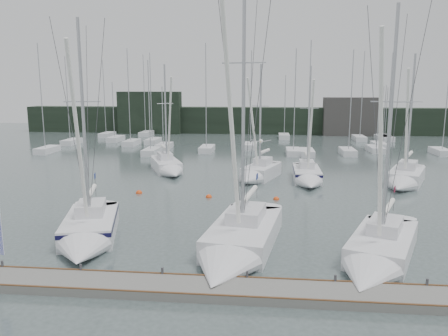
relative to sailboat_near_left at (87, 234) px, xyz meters
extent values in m
plane|color=#455452|center=(7.53, -0.32, -0.61)|extent=(160.00, 160.00, 0.00)
cube|color=slate|center=(7.53, -5.32, -0.41)|extent=(24.00, 2.00, 0.40)
cube|color=black|center=(7.53, 61.68, 1.89)|extent=(90.00, 4.00, 5.00)
cube|color=black|center=(-12.47, 59.68, 3.39)|extent=(12.00, 3.00, 8.00)
cube|color=#3E3B39|center=(25.53, 59.68, 2.89)|extent=(10.00, 3.00, 7.00)
cube|color=white|center=(30.26, 52.48, -0.26)|extent=(1.80, 4.50, 0.90)
cylinder|color=#A6A9AE|center=(30.26, 51.98, 6.98)|extent=(0.12, 0.12, 13.58)
cube|color=white|center=(33.54, 37.48, -0.26)|extent=(1.80, 4.50, 0.90)
cylinder|color=#A6A9AE|center=(33.54, 36.98, 6.25)|extent=(0.12, 0.12, 12.12)
cube|color=white|center=(29.69, 52.87, -0.26)|extent=(1.80, 4.50, 0.90)
cylinder|color=#A6A9AE|center=(29.69, 52.37, 4.41)|extent=(0.12, 0.12, 8.43)
cube|color=white|center=(26.89, 43.26, -0.26)|extent=(1.80, 4.50, 0.90)
cylinder|color=#A6A9AE|center=(26.89, 42.76, 4.31)|extent=(0.12, 0.12, 8.23)
cube|color=white|center=(7.85, 40.52, -0.26)|extent=(1.80, 4.50, 0.90)
cylinder|color=#A6A9AE|center=(7.85, 40.02, 6.80)|extent=(0.12, 0.12, 13.21)
cube|color=white|center=(-7.95, 44.64, -0.26)|extent=(1.80, 4.50, 0.90)
cylinder|color=#A6A9AE|center=(-7.95, 44.14, 6.84)|extent=(0.12, 0.12, 13.29)
cube|color=white|center=(-4.75, 38.89, -0.26)|extent=(1.80, 4.50, 0.90)
cylinder|color=#A6A9AE|center=(-4.75, 38.39, 4.28)|extent=(0.12, 0.12, 8.18)
cube|color=white|center=(-18.59, 52.76, -0.26)|extent=(1.80, 4.50, 0.90)
cylinder|color=#A6A9AE|center=(-18.59, 52.26, 6.51)|extent=(0.12, 0.12, 12.64)
cube|color=white|center=(-20.56, 42.52, -0.26)|extent=(1.80, 4.50, 0.90)
cylinder|color=#A6A9AE|center=(-20.56, 42.02, 6.55)|extent=(0.12, 0.12, 12.72)
cube|color=white|center=(25.71, 52.02, -0.26)|extent=(1.80, 4.50, 0.90)
cylinder|color=#A6A9AE|center=(25.71, 51.52, 7.11)|extent=(0.12, 0.12, 13.84)
cube|color=white|center=(-14.97, 47.00, -0.26)|extent=(1.80, 4.50, 0.90)
cylinder|color=#A6A9AE|center=(-14.97, 46.50, 4.65)|extent=(0.12, 0.12, 8.91)
cube|color=white|center=(21.07, 36.11, -0.26)|extent=(1.80, 4.50, 0.90)
cylinder|color=#A6A9AE|center=(21.07, 35.61, 6.64)|extent=(0.12, 0.12, 12.89)
cube|color=white|center=(13.75, 35.24, -0.26)|extent=(1.80, 4.50, 0.90)
cylinder|color=#A6A9AE|center=(13.75, 34.74, 6.68)|extent=(0.12, 0.12, 12.98)
cube|color=white|center=(30.17, 53.59, -0.26)|extent=(1.80, 4.50, 0.90)
cylinder|color=#A6A9AE|center=(30.17, 53.09, 4.22)|extent=(0.12, 0.12, 8.06)
cube|color=white|center=(1.87, 36.73, -0.26)|extent=(1.80, 4.50, 0.90)
cylinder|color=#A6A9AE|center=(1.87, 36.23, 7.14)|extent=(0.12, 0.12, 13.91)
cube|color=white|center=(-12.07, 55.33, -0.26)|extent=(1.80, 4.50, 0.90)
cylinder|color=#A6A9AE|center=(-12.07, 54.83, 7.08)|extent=(0.12, 0.12, 13.77)
cube|color=white|center=(-10.77, 42.40, -0.26)|extent=(1.80, 4.50, 0.90)
cylinder|color=#A6A9AE|center=(-10.77, 41.90, 7.10)|extent=(0.12, 0.12, 13.81)
cube|color=white|center=(25.33, 38.93, -0.26)|extent=(1.80, 4.50, 0.90)
cylinder|color=#A6A9AE|center=(25.33, 38.43, 7.07)|extent=(0.12, 0.12, 13.76)
cube|color=white|center=(-5.23, 33.66, -0.26)|extent=(1.80, 4.50, 0.90)
cylinder|color=#A6A9AE|center=(-5.23, 33.16, 5.98)|extent=(0.12, 0.12, 11.57)
cube|color=white|center=(15.55, 34.82, -0.26)|extent=(1.80, 4.50, 0.90)
cylinder|color=#A6A9AE|center=(15.55, 34.32, 7.18)|extent=(0.12, 0.12, 13.97)
cube|color=white|center=(13.16, 53.48, -0.26)|extent=(1.80, 4.50, 0.90)
cylinder|color=#A6A9AE|center=(13.16, 52.98, 5.25)|extent=(0.12, 0.12, 10.11)
cube|color=white|center=(-20.05, 33.73, -0.26)|extent=(1.80, 4.50, 0.90)
cylinder|color=#A6A9AE|center=(-20.05, 33.23, 7.12)|extent=(0.12, 0.12, 13.85)
cube|color=white|center=(-0.46, 1.64, -0.15)|extent=(4.52, 6.76, 1.54)
cone|color=white|center=(0.73, -2.62, -0.15)|extent=(3.57, 3.35, 2.97)
cube|color=silver|center=(-0.59, 2.13, 0.98)|extent=(2.24, 2.82, 0.72)
cylinder|color=#A6A9AE|center=(-0.34, 1.21, 6.45)|extent=(0.18, 0.18, 11.66)
cylinder|color=white|center=(-0.79, 2.83, 1.90)|extent=(1.09, 2.99, 0.29)
cube|color=#0F0E34|center=(-0.46, 1.64, 0.36)|extent=(4.54, 6.78, 0.26)
cube|color=navy|center=(-1.34, 4.82, 2.46)|extent=(0.17, 0.54, 0.37)
cube|color=white|center=(9.10, 1.10, -0.13)|extent=(4.54, 7.95, 1.61)
cone|color=white|center=(8.27, -4.21, -0.13)|extent=(3.88, 3.71, 3.43)
cube|color=silver|center=(9.18, 1.63, 1.05)|extent=(2.32, 3.26, 0.75)
cylinder|color=#A6A9AE|center=(9.01, 0.57, 8.21)|extent=(0.19, 0.19, 15.06)
cylinder|color=white|center=(9.32, 2.58, 2.02)|extent=(0.86, 3.68, 0.30)
cube|color=navy|center=(9.70, 5.03, 2.61)|extent=(0.11, 0.57, 0.39)
cube|color=white|center=(16.75, 0.21, -0.17)|extent=(5.26, 7.23, 1.47)
cone|color=white|center=(14.92, -4.15, -0.17)|extent=(3.80, 3.74, 2.93)
cube|color=silver|center=(16.94, 0.66, 0.91)|extent=(2.51, 3.06, 0.68)
cylinder|color=#A6A9AE|center=(16.57, -0.23, 6.52)|extent=(0.18, 0.18, 11.92)
cylinder|color=white|center=(17.26, 1.42, 1.79)|extent=(1.50, 3.08, 0.27)
cube|color=maroon|center=(18.10, 3.43, 2.32)|extent=(0.22, 0.49, 0.35)
cube|color=white|center=(-0.65, 22.69, -0.16)|extent=(4.59, 6.35, 1.49)
cone|color=white|center=(1.00, 18.85, -0.16)|extent=(3.27, 3.28, 2.48)
cube|color=silver|center=(-0.85, 23.14, 0.93)|extent=(2.18, 2.69, 0.69)
cylinder|color=#A6A9AE|center=(-0.48, 22.30, 5.65)|extent=(0.18, 0.18, 10.13)
cylinder|color=white|center=(-1.11, 23.76, 1.82)|extent=(1.39, 2.73, 0.28)
cube|color=white|center=(9.71, 19.74, -0.13)|extent=(4.06, 5.50, 1.59)
cone|color=white|center=(8.52, 16.42, -0.13)|extent=(3.10, 2.85, 2.54)
cube|color=silver|center=(9.89, 20.23, 1.03)|extent=(1.98, 2.33, 0.74)
cylinder|color=#A6A9AE|center=(9.59, 19.40, 5.59)|extent=(0.19, 0.19, 9.87)
cylinder|color=white|center=(10.05, 20.67, 1.98)|extent=(1.09, 2.37, 0.30)
cube|color=white|center=(14.23, 19.40, -0.17)|extent=(2.55, 5.73, 1.44)
cone|color=white|center=(14.19, 15.32, -0.17)|extent=(2.52, 2.47, 2.50)
cube|color=silver|center=(14.23, 19.88, 0.88)|extent=(1.40, 2.29, 0.67)
cylinder|color=#A6A9AE|center=(14.22, 18.99, 5.44)|extent=(0.17, 0.17, 9.79)
cylinder|color=white|center=(14.24, 20.54, 1.75)|extent=(0.29, 2.79, 0.27)
cube|color=#0F0E34|center=(14.23, 19.40, 0.31)|extent=(2.57, 5.75, 0.24)
cube|color=white|center=(23.49, 18.72, -0.12)|extent=(4.81, 6.34, 1.63)
cone|color=white|center=(21.83, 14.98, -0.12)|extent=(3.48, 3.35, 2.72)
cube|color=silver|center=(23.71, 19.22, 1.08)|extent=(2.29, 2.70, 0.76)
cylinder|color=#A6A9AE|center=(23.33, 18.35, 6.02)|extent=(0.20, 0.20, 10.64)
cylinder|color=white|center=(23.96, 19.77, 2.05)|extent=(1.41, 2.68, 0.30)
sphere|color=#E74814|center=(5.57, 11.55, -0.61)|extent=(0.51, 0.51, 0.51)
sphere|color=#E74814|center=(11.13, 11.40, -0.61)|extent=(0.49, 0.49, 0.49)
sphere|color=#E74814|center=(-0.61, 12.32, -0.61)|extent=(0.55, 0.55, 0.55)
ellipsoid|color=silver|center=(9.99, 0.38, 5.54)|extent=(0.26, 0.50, 0.22)
cube|color=gray|center=(9.68, 0.39, 5.57)|extent=(0.50, 0.17, 0.12)
cube|color=gray|center=(10.30, 0.37, 5.57)|extent=(0.50, 0.17, 0.12)
camera|label=1|loc=(10.37, -23.27, 8.52)|focal=35.00mm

